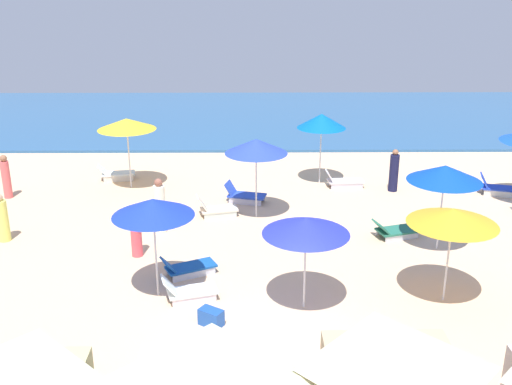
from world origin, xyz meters
TOP-DOWN VIEW (x-y plane):
  - ground_plane at (0.00, 0.00)m, footprint 60.00×60.00m
  - ocean at (0.00, 22.96)m, footprint 60.00×14.09m
  - umbrella_0 at (-4.87, 11.23)m, footprint 2.14×2.14m
  - lounge_chair_0_0 at (-5.61, 12.11)m, footprint 1.48×0.81m
  - umbrella_1 at (4.40, 2.74)m, footprint 2.14×2.14m
  - umbrella_2 at (-0.17, 8.24)m, footprint 2.02×2.02m
  - lounge_chair_2_0 at (-1.52, 8.32)m, footprint 1.43×0.86m
  - lounge_chair_2_1 at (-0.59, 9.64)m, footprint 1.51×0.96m
  - umbrella_3 at (0.92, 2.45)m, footprint 2.05×2.05m
  - umbrella_4 at (-2.68, 3.05)m, footprint 1.99×1.99m
  - lounge_chair_4_0 at (-1.91, 2.80)m, footprint 1.45×0.93m
  - lounge_chair_4_1 at (-2.04, 4.13)m, footprint 1.54×1.13m
  - umbrella_5 at (2.30, 11.69)m, footprint 1.83×1.83m
  - lounge_chair_5_0 at (3.14, 11.21)m, footprint 1.47×0.70m
  - umbrella_6 at (5.10, 5.69)m, footprint 2.11×2.11m
  - lounge_chair_6_0 at (4.03, 6.55)m, footprint 1.50×1.02m
  - lounge_chair_7_0 at (8.63, 10.32)m, footprint 1.47×0.95m
  - beachgoer_0 at (-3.16, 7.03)m, footprint 0.44×0.44m
  - beachgoer_1 at (-9.08, 10.16)m, footprint 0.42×0.42m
  - beachgoer_5 at (4.92, 10.76)m, footprint 0.37×0.37m
  - beachgoer_6 at (-3.59, 5.32)m, footprint 0.40×0.40m
  - beachgoer_7 at (-7.79, 6.42)m, footprint 0.37×0.37m
  - cooler_box_1 at (-1.27, 1.66)m, footprint 0.63×0.56m

SIDE VIEW (x-z plane):
  - ground_plane at x=0.00m, z-range 0.00..0.00m
  - ocean at x=0.00m, z-range 0.00..0.12m
  - cooler_box_1 at x=-1.27m, z-range 0.00..0.40m
  - lounge_chair_6_0 at x=4.03m, z-range -0.07..0.51m
  - lounge_chair_4_1 at x=-2.04m, z-range -0.07..0.51m
  - lounge_chair_5_0 at x=3.14m, z-range -0.09..0.56m
  - lounge_chair_4_0 at x=-1.91m, z-range -0.10..0.59m
  - lounge_chair_0_0 at x=-5.61m, z-range -0.06..0.57m
  - lounge_chair_2_0 at x=-1.52m, z-range -0.12..0.63m
  - lounge_chair_2_1 at x=-0.59m, z-range -0.09..0.60m
  - lounge_chair_7_0 at x=8.63m, z-range -0.10..0.64m
  - beachgoer_7 at x=-7.79m, z-range -0.06..1.43m
  - beachgoer_6 at x=-3.59m, z-range -0.04..1.50m
  - beachgoer_5 at x=4.92m, z-range -0.05..1.54m
  - beachgoer_1 at x=-9.08m, z-range -0.03..1.56m
  - beachgoer_0 at x=-3.16m, z-range -0.05..1.70m
  - umbrella_3 at x=0.92m, z-range 0.96..3.29m
  - umbrella_1 at x=4.40m, z-range 1.02..3.43m
  - umbrella_6 at x=5.10m, z-range 1.05..3.61m
  - umbrella_4 at x=-2.68m, z-range 1.07..3.65m
  - umbrella_2 at x=-0.17m, z-range 1.09..3.75m
  - umbrella_5 at x=2.30m, z-range 1.08..3.79m
  - umbrella_0 at x=-4.87m, z-range 1.12..3.77m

